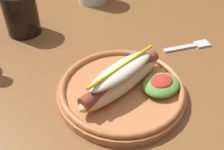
{
  "coord_description": "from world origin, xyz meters",
  "views": [
    {
      "loc": [
        -0.28,
        -0.35,
        1.11
      ],
      "look_at": [
        -0.04,
        -0.03,
        0.77
      ],
      "focal_mm": 42.89,
      "sensor_mm": 36.0,
      "label": 1
    }
  ],
  "objects": [
    {
      "name": "soda_cup",
      "position": [
        -0.09,
        0.28,
        0.79
      ],
      "size": [
        0.08,
        0.08,
        0.11
      ],
      "primitive_type": "cylinder",
      "color": "black",
      "rests_on": "dining_table"
    },
    {
      "name": "fork",
      "position": [
        0.2,
        -0.03,
        0.74
      ],
      "size": [
        0.12,
        0.06,
        0.0
      ],
      "rotation": [
        0.0,
        0.0,
        -0.35
      ],
      "color": "silver",
      "rests_on": "dining_table"
    },
    {
      "name": "hot_dog_plate",
      "position": [
        -0.03,
        -0.06,
        0.76
      ],
      "size": [
        0.25,
        0.25,
        0.08
      ],
      "color": "#B77042",
      "rests_on": "dining_table"
    },
    {
      "name": "dining_table",
      "position": [
        0.0,
        0.0,
        0.64
      ],
      "size": [
        1.12,
        0.96,
        0.74
      ],
      "color": "brown",
      "rests_on": "ground_plane"
    }
  ]
}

